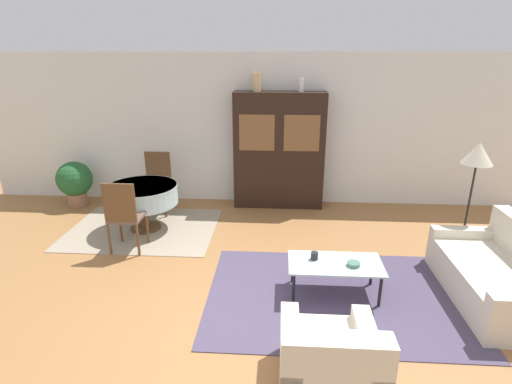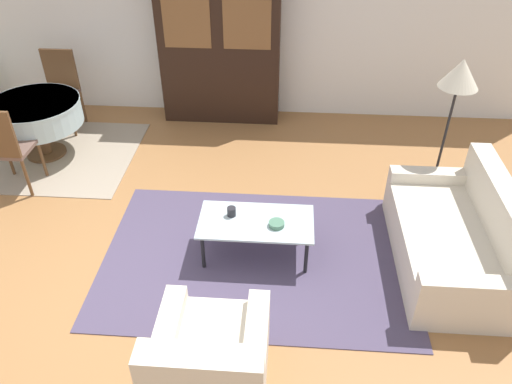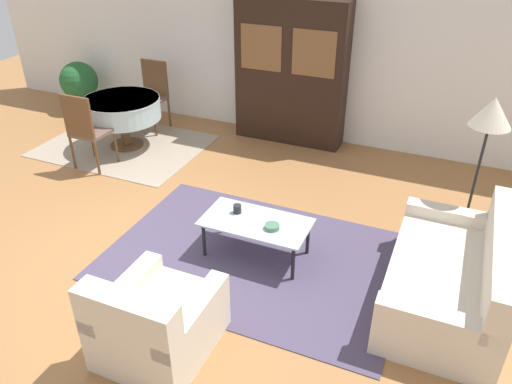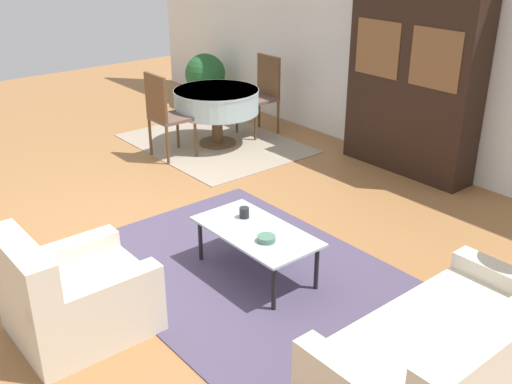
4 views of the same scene
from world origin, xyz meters
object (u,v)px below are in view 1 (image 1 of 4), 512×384
(display_cabinet, at_px, (279,151))
(vase_tall, at_px, (257,82))
(couch, at_px, (501,277))
(floor_lamp, at_px, (477,159))
(coffee_table, at_px, (335,266))
(dining_chair_far, at_px, (157,179))
(potted_plant, at_px, (75,181))
(dining_table, at_px, (143,195))
(dining_chair_near, at_px, (124,213))
(cup, at_px, (314,256))
(bowl, at_px, (353,264))
(armchair, at_px, (329,366))
(vase_short, at_px, (301,85))

(display_cabinet, distance_m, vase_tall, 1.25)
(couch, bearing_deg, floor_lamp, -2.36)
(coffee_table, relative_size, floor_lamp, 0.68)
(dining_chair_far, height_order, potted_plant, dining_chair_far)
(dining_table, bearing_deg, dining_chair_near, -90.00)
(dining_chair_far, xyz_separation_m, cup, (2.56, -2.36, -0.14))
(dining_chair_far, bearing_deg, couch, 152.67)
(coffee_table, xyz_separation_m, cup, (-0.24, 0.07, 0.08))
(coffee_table, distance_m, bowl, 0.21)
(couch, xyz_separation_m, floor_lamp, (0.05, 1.14, 1.08))
(coffee_table, xyz_separation_m, potted_plant, (-4.38, 2.59, 0.10))
(dining_chair_near, bearing_deg, floor_lamp, 3.25)
(dining_table, distance_m, vase_tall, 2.65)
(armchair, height_order, dining_table, armchair)
(couch, bearing_deg, vase_tall, 46.19)
(potted_plant, bearing_deg, dining_table, -30.53)
(dining_chair_near, relative_size, potted_plant, 1.26)
(dining_chair_near, bearing_deg, display_cabinet, 42.94)
(display_cabinet, relative_size, floor_lamp, 1.29)
(coffee_table, bearing_deg, vase_short, 96.73)
(dining_table, xyz_separation_m, vase_tall, (1.72, 1.20, 1.63))
(vase_tall, bearing_deg, dining_chair_near, -131.08)
(couch, bearing_deg, bowl, 92.29)
(floor_lamp, relative_size, potted_plant, 1.91)
(armchair, xyz_separation_m, dining_chair_far, (-2.58, 3.90, 0.30))
(display_cabinet, xyz_separation_m, dining_chair_near, (-2.11, -1.97, -0.43))
(potted_plant, bearing_deg, coffee_table, -30.53)
(display_cabinet, xyz_separation_m, potted_plant, (-3.70, -0.26, -0.55))
(floor_lamp, distance_m, bowl, 2.30)
(display_cabinet, xyz_separation_m, dining_chair_far, (-2.11, -0.42, -0.43))
(display_cabinet, bearing_deg, floor_lamp, -33.12)
(dining_chair_far, relative_size, vase_tall, 3.33)
(display_cabinet, distance_m, vase_short, 1.19)
(display_cabinet, relative_size, dining_chair_near, 1.96)
(coffee_table, height_order, dining_table, dining_table)
(dining_chair_near, bearing_deg, dining_table, 90.00)
(armchair, relative_size, coffee_table, 0.84)
(vase_short, bearing_deg, armchair, -88.49)
(vase_short, bearing_deg, coffee_table, -83.27)
(display_cabinet, bearing_deg, couch, -47.94)
(cup, distance_m, vase_tall, 3.40)
(couch, xyz_separation_m, dining_table, (-4.67, 1.64, 0.29))
(armchair, bearing_deg, vase_short, 91.51)
(dining_chair_near, xyz_separation_m, potted_plant, (-1.58, 1.71, -0.12))
(floor_lamp, bearing_deg, bowl, -145.11)
(dining_chair_near, bearing_deg, bowl, -17.35)
(vase_tall, height_order, vase_short, vase_tall)
(vase_tall, relative_size, potted_plant, 0.38)
(couch, relative_size, display_cabinet, 0.83)
(dining_chair_far, bearing_deg, coffee_table, 139.11)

